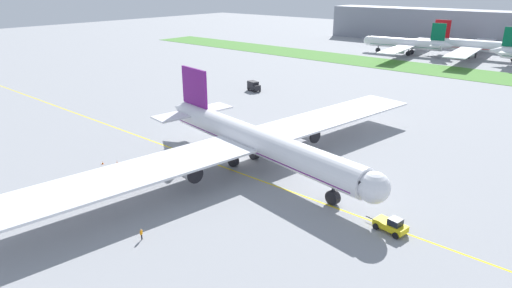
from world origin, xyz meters
The scene contains 14 objects.
ground_plane centered at (0.00, 0.00, 0.00)m, with size 600.00×600.00×0.00m, color gray.
apron_taxi_line centered at (0.00, -3.78, 0.00)m, with size 280.00×0.36×0.01m, color yellow.
grass_median_strip centered at (0.00, 116.92, 0.05)m, with size 320.00×24.00×0.10m, color #4C8438.
airliner_foreground centered at (4.34, -0.15, 5.33)m, with size 55.42×90.40×15.70m.
pushback_tug centered at (33.19, -4.66, 1.01)m, with size 6.36×3.07×2.21m.
ground_crew_wingwalker_port centered at (8.79, -28.14, 0.98)m, with size 0.45×0.48×1.62m.
ground_crew_marshaller_front centered at (-4.55, 0.18, 1.04)m, with size 0.27×0.60×1.71m.
ground_crew_wingwalker_starboard centered at (-7.76, -17.70, 1.05)m, with size 0.52×0.47×1.72m.
traffic_cone_near_nose centered at (-16.43, -15.64, 0.28)m, with size 0.36×0.36×0.58m.
traffic_cone_port_wing centered at (-18.26, -17.57, 0.28)m, with size 0.36×0.36×0.58m.
service_truck_baggage_loader centered at (-34.66, 45.12, 1.60)m, with size 4.98×3.47×3.02m.
parked_airliner_far_left centered at (-27.53, 145.76, 5.10)m, with size 41.52×65.12×15.03m.
parked_airliner_far_centre centered at (0.05, 156.29, 5.42)m, with size 47.09×74.52×15.97m.
terminal_building centered at (-38.14, 199.73, 9.00)m, with size 110.45×20.00×18.00m, color gray.
Camera 1 is at (52.76, -56.14, 32.32)m, focal length 30.52 mm.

